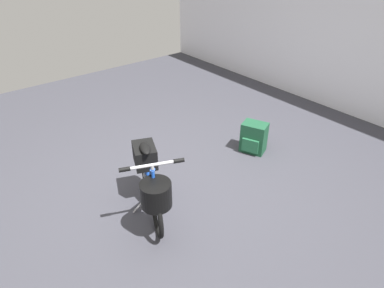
% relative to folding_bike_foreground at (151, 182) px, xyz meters
% --- Properties ---
extents(ground_plane, '(7.94, 7.94, 0.00)m').
position_rel_folding_bike_foreground_xyz_m(ground_plane, '(-0.08, 0.32, -0.39)').
color(ground_plane, '#38383F').
extents(back_wall, '(7.94, 0.10, 2.92)m').
position_rel_folding_bike_foreground_xyz_m(back_wall, '(-0.08, 3.48, 1.07)').
color(back_wall, silver).
rests_on(back_wall, ground_plane).
extents(folding_bike_foreground, '(0.94, 0.57, 0.72)m').
position_rel_folding_bike_foreground_xyz_m(folding_bike_foreground, '(0.00, 0.00, 0.00)').
color(folding_bike_foreground, black).
rests_on(folding_bike_foreground, ground_plane).
extents(backpack_on_floor, '(0.35, 0.31, 0.37)m').
position_rel_folding_bike_foreground_xyz_m(backpack_on_floor, '(-0.16, 1.57, -0.21)').
color(backpack_on_floor, '#19472D').
rests_on(backpack_on_floor, ground_plane).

